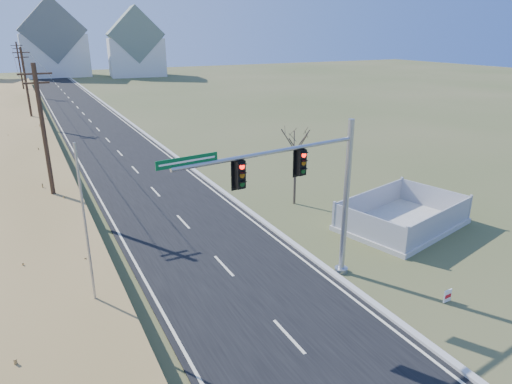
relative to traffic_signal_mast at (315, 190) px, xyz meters
name	(u,v)px	position (x,y,z in m)	size (l,w,h in m)	color
ground	(263,310)	(-2.86, -0.84, -4.42)	(260.00, 260.00, 0.00)	#404D25
road	(85,116)	(-2.86, 49.16, -4.39)	(8.00, 180.00, 0.06)	black
curb	(117,113)	(1.29, 49.16, -4.33)	(0.30, 180.00, 0.18)	#B2AFA8
utility_pole_near	(45,139)	(-9.36, 14.16, 0.27)	(1.80, 0.26, 9.00)	#422D1E
utility_pole_mid	(27,87)	(-9.36, 44.16, 0.27)	(1.80, 0.26, 9.00)	#422D1E
utility_pole_far	(20,69)	(-9.36, 74.16, 0.27)	(1.80, 0.26, 9.00)	#422D1E
condo_n	(53,44)	(-0.86, 111.16, 3.19)	(15.27, 10.20, 18.54)	silver
condo_ne	(136,48)	(17.14, 103.16, 2.42)	(14.12, 10.51, 16.52)	silver
traffic_signal_mast	(315,190)	(0.00, 0.00, 0.00)	(8.97, 1.41, 7.19)	#9EA0A5
fence_enclosure	(402,221)	(8.19, 2.89, -4.11)	(8.04, 6.39, 1.63)	#B7B5AD
open_sign	(448,296)	(4.20, -3.84, -4.12)	(0.45, 0.09, 0.55)	white
flagpole	(90,260)	(-8.97, 0.97, -1.54)	(0.32, 0.32, 7.20)	#B7B5AD
bare_tree	(296,139)	(4.62, 8.87, -0.14)	(2.00, 2.00, 5.31)	#4C3F33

